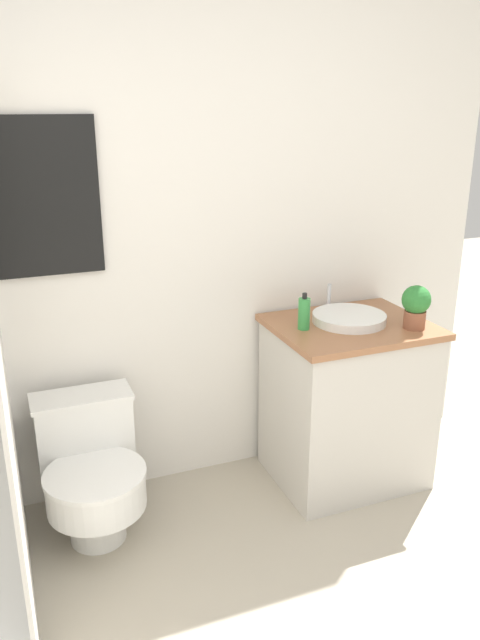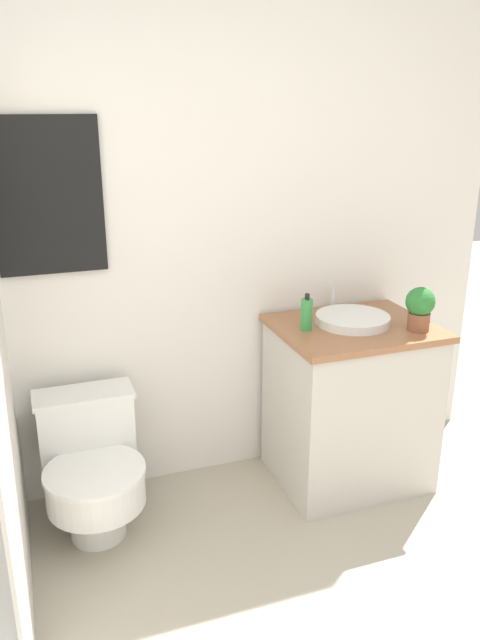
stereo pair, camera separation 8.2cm
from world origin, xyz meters
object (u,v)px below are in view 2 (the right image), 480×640
Objects in this scene: sink at (352,319)px; soap_bottle at (307,314)px; potted_plant at (420,307)px; toilet at (92,466)px.

sink is 0.24m from soap_bottle.
potted_plant is (0.46, -0.17, 0.04)m from soap_bottle.
toilet is 1.57m from potted_plant.
sink is 1.89× the size of potted_plant.
toilet is 3.47× the size of soap_bottle.
potted_plant is (1.43, -0.18, 0.60)m from toilet.
toilet is at bearing 179.99° from sink.
toilet is 1.31m from sink.
toilet is at bearing 179.57° from soap_bottle.
soap_bottle is at bearing 159.82° from potted_plant.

